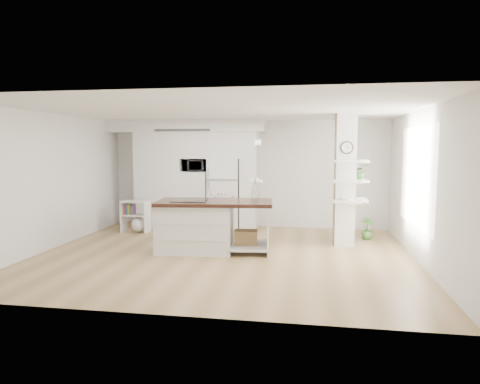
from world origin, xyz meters
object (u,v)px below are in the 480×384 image
Objects in this scene: refrigerator at (225,193)px; kitchen_island at (202,225)px; bookshelf at (137,219)px; floor_plant_a at (342,228)px.

refrigerator is 2.49m from kitchen_island.
kitchen_island is 2.57m from bookshelf.
kitchen_island is 3.14m from floor_plant_a.
refrigerator is 3.06m from floor_plant_a.
kitchen_island is at bearing -89.15° from refrigerator.
kitchen_island is (0.04, -2.46, -0.36)m from refrigerator.
bookshelf is 1.45× the size of floor_plant_a.
floor_plant_a is (2.78, 1.44, -0.26)m from kitchen_island.
floor_plant_a is at bearing 0.18° from bookshelf.
refrigerator reaches higher than kitchen_island.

